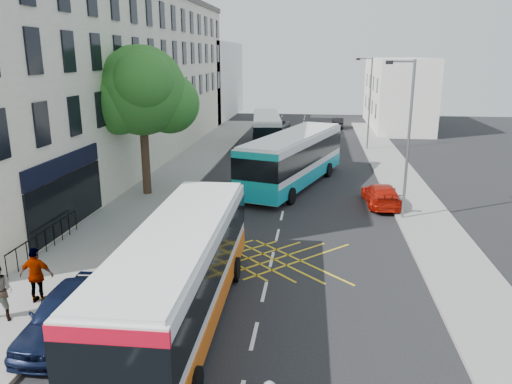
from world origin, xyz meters
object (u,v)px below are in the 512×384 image
(street_tree, at_px, (141,92))
(red_hatchback, at_px, (381,195))
(parked_car_silver, at_px, (170,227))
(pedestrian_far, at_px, (37,275))
(lamp_near, at_px, (407,132))
(bus_near, at_px, (180,272))
(distant_car_dark, at_px, (338,123))
(parked_car_blue, at_px, (69,313))
(distant_car_grey, at_px, (276,126))
(distant_car_silver, at_px, (331,133))
(bus_mid, at_px, (293,159))
(bus_far, at_px, (267,129))
(lamp_far, at_px, (369,99))

(street_tree, relative_size, red_hatchback, 2.00)
(parked_car_silver, bearing_deg, pedestrian_far, -111.40)
(street_tree, bearing_deg, lamp_near, -11.40)
(lamp_near, xyz_separation_m, pedestrian_far, (-13.77, -10.98, -3.48))
(bus_near, bearing_deg, distant_car_dark, 80.83)
(parked_car_blue, bearing_deg, red_hatchback, 52.11)
(bus_near, distance_m, pedestrian_far, 5.16)
(distant_car_grey, height_order, distant_car_silver, distant_car_grey)
(lamp_near, bearing_deg, parked_car_silver, -158.70)
(parked_car_blue, distance_m, distant_car_grey, 42.28)
(lamp_near, height_order, distant_car_dark, lamp_near)
(pedestrian_far, bearing_deg, bus_near, 171.21)
(distant_car_silver, xyz_separation_m, distant_car_dark, (1.00, 8.28, 0.01))
(parked_car_silver, xyz_separation_m, red_hatchback, (10.40, 6.89, -0.02))
(parked_car_silver, bearing_deg, bus_near, -70.42)
(street_tree, relative_size, parked_car_blue, 1.89)
(bus_near, relative_size, distant_car_grey, 2.30)
(parked_car_silver, distance_m, distant_car_grey, 33.90)
(lamp_near, height_order, red_hatchback, lamp_near)
(red_hatchback, height_order, distant_car_silver, red_hatchback)
(bus_near, bearing_deg, street_tree, 111.96)
(bus_mid, height_order, red_hatchback, bus_mid)
(bus_mid, xyz_separation_m, distant_car_dark, (3.88, 27.75, -1.20))
(bus_far, xyz_separation_m, distant_car_dark, (7.14, 13.07, -0.94))
(street_tree, xyz_separation_m, bus_far, (5.52, 18.19, -4.73))
(street_tree, height_order, red_hatchback, street_tree)
(parked_car_blue, relative_size, parked_car_silver, 1.16)
(street_tree, height_order, pedestrian_far, street_tree)
(lamp_near, relative_size, red_hatchback, 1.82)
(lamp_near, relative_size, bus_near, 0.69)
(distant_car_grey, xyz_separation_m, distant_car_silver, (5.91, -3.57, -0.08))
(bus_mid, height_order, distant_car_silver, bus_mid)
(bus_far, bearing_deg, distant_car_dark, 54.48)
(bus_mid, bearing_deg, distant_car_grey, 115.22)
(street_tree, distance_m, parked_car_blue, 16.83)
(lamp_far, height_order, pedestrian_far, lamp_far)
(pedestrian_far, bearing_deg, bus_far, -102.57)
(bus_far, height_order, distant_car_grey, bus_far)
(bus_mid, xyz_separation_m, red_hatchback, (5.23, -3.91, -1.18))
(bus_far, distance_m, parked_car_blue, 33.93)
(red_hatchback, bearing_deg, pedestrian_far, 42.53)
(red_hatchback, bearing_deg, lamp_far, -95.77)
(street_tree, xyz_separation_m, lamp_near, (14.71, -2.97, -1.68))
(parked_car_blue, height_order, distant_car_silver, parked_car_blue)
(distant_car_grey, bearing_deg, lamp_near, -65.73)
(bus_mid, xyz_separation_m, pedestrian_far, (-7.84, -17.45, -0.68))
(red_hatchback, bearing_deg, bus_far, -68.95)
(distant_car_grey, bearing_deg, street_tree, -94.83)
(bus_near, xyz_separation_m, pedestrian_far, (-5.11, 0.39, -0.57))
(lamp_near, bearing_deg, distant_car_dark, 93.42)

